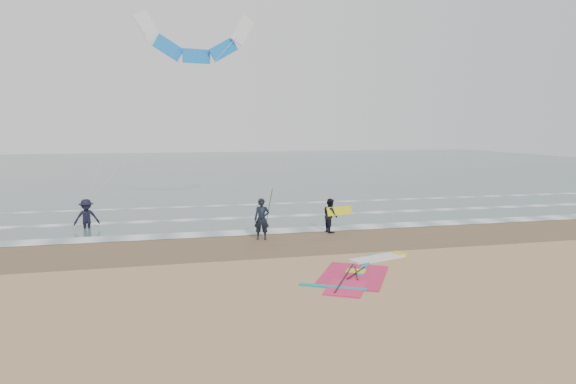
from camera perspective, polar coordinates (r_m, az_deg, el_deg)
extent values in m
plane|color=tan|center=(15.73, 6.05, -10.14)|extent=(120.00, 120.00, 0.00)
cube|color=#47605E|center=(62.52, -8.90, 2.74)|extent=(120.00, 80.00, 0.02)
cube|color=brown|center=(21.28, 0.60, -5.52)|extent=(120.00, 5.00, 0.01)
cube|color=white|center=(23.37, -0.73, -4.31)|extent=(120.00, 1.20, 0.02)
cube|color=white|center=(27.03, -2.53, -2.76)|extent=(120.00, 0.70, 0.02)
cube|color=white|center=(31.40, -4.11, -1.39)|extent=(120.00, 0.50, 0.01)
cube|color=white|center=(18.69, 9.88, -7.25)|extent=(2.25, 1.19, 0.11)
cube|color=yellow|center=(19.35, 12.16, -6.80)|extent=(0.54, 0.62, 0.11)
cube|color=#E11C52|center=(16.55, 7.25, -9.21)|extent=(3.07, 3.39, 0.04)
cube|color=#E11C52|center=(15.31, 6.45, -10.55)|extent=(1.70, 1.89, 0.04)
cube|color=#0C8C99|center=(17.88, 8.59, -7.98)|extent=(1.57, 2.53, 0.04)
cube|color=#0C8C99|center=(15.35, 4.97, -10.47)|extent=(1.84, 1.18, 0.04)
cube|color=yellow|center=(17.03, 7.55, -8.73)|extent=(0.79, 0.76, 0.05)
cylinder|color=black|center=(16.27, 6.30, -9.39)|extent=(1.62, 2.76, 0.05)
cylinder|color=black|center=(16.76, 7.60, -8.86)|extent=(1.08, 1.20, 0.04)
cylinder|color=black|center=(16.76, 7.60, -8.86)|extent=(0.52, 1.51, 0.04)
imported|color=black|center=(21.51, -2.93, -3.02)|extent=(0.73, 0.59, 1.75)
imported|color=black|center=(23.12, 4.73, -2.60)|extent=(0.63, 0.78, 1.53)
imported|color=black|center=(25.48, -21.51, -1.92)|extent=(1.22, 0.82, 1.75)
cylinder|color=black|center=(21.50, -2.16, -1.92)|extent=(0.17, 0.86, 1.82)
cube|color=yellow|center=(23.12, 5.75, -2.10)|extent=(1.30, 0.51, 0.39)
cube|color=white|center=(28.85, -15.41, 17.36)|extent=(1.38, 0.38, 1.66)
cube|color=#157CE5|center=(28.67, -13.15, 15.35)|extent=(1.65, 0.44, 1.39)
cube|color=#157CE5|center=(28.67, -10.15, 14.64)|extent=(1.48, 0.40, 0.74)
cube|color=#157CE5|center=(28.85, -7.20, 15.42)|extent=(1.65, 0.44, 1.39)
cube|color=white|center=(29.17, -5.07, 17.46)|extent=(1.38, 0.38, 1.66)
cylinder|color=beige|center=(26.75, -18.35, 8.65)|extent=(2.92, 3.43, 8.75)
cylinder|color=beige|center=(26.67, -12.93, 8.83)|extent=(7.92, 3.42, 8.76)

